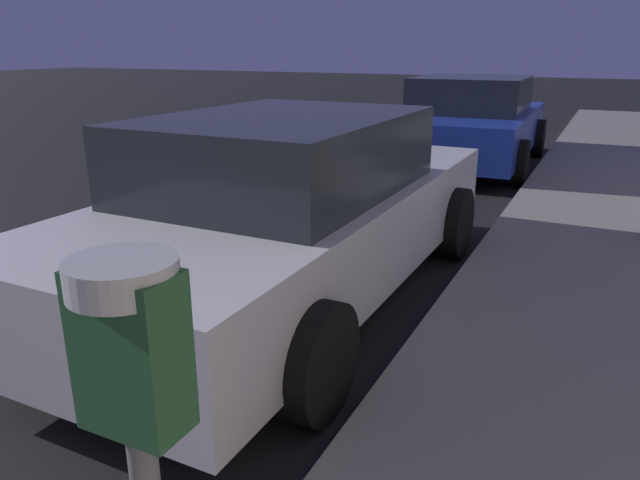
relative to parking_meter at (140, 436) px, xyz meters
The scene contains 3 objects.
parking_meter is the anchor object (origin of this frame).
car_silver 3.51m from the parking_meter, 114.25° to the left, with size 2.05×4.60×1.43m.
car_blue 9.35m from the parking_meter, 98.78° to the left, with size 2.23×4.29×1.43m.
Camera 1 is at (4.98, -0.93, 1.90)m, focal length 33.39 mm.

